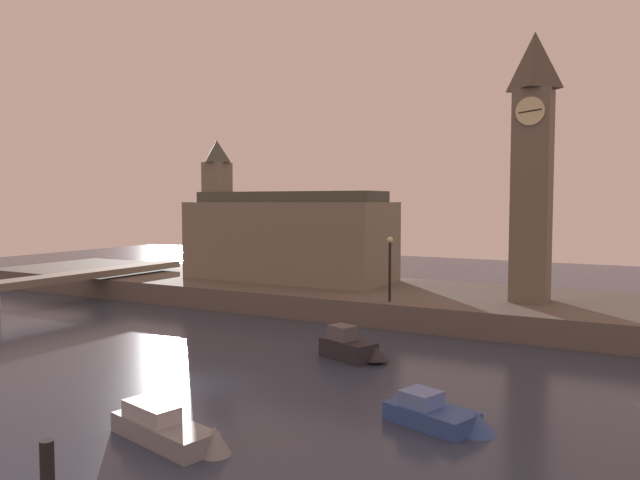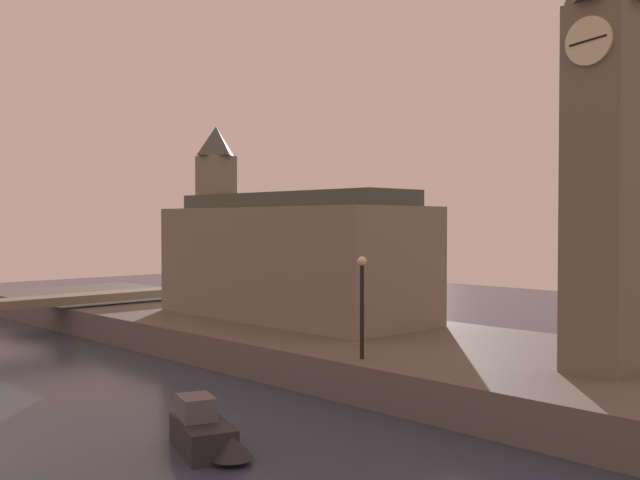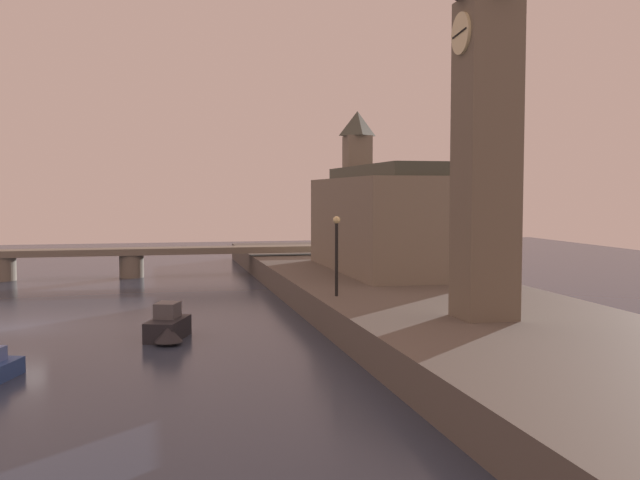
# 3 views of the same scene
# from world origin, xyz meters

# --- Properties ---
(ground_plane) EXTENTS (120.00, 120.00, 0.00)m
(ground_plane) POSITION_xyz_m (0.00, 0.00, 0.00)
(ground_plane) COLOR #2D384C
(far_embankment) EXTENTS (70.00, 12.00, 1.50)m
(far_embankment) POSITION_xyz_m (0.00, 20.00, 0.75)
(far_embankment) COLOR #5B544C
(far_embankment) RESTS_ON ground
(clock_tower) EXTENTS (2.35, 2.39, 15.96)m
(clock_tower) POSITION_xyz_m (10.19, 19.31, 9.76)
(clock_tower) COLOR #6B6051
(clock_tower) RESTS_ON far_embankment
(parliament_hall) EXTENTS (15.73, 6.57, 10.95)m
(parliament_hall) POSITION_xyz_m (-8.25, 21.10, 4.83)
(parliament_hall) COLOR slate
(parliament_hall) RESTS_ON far_embankment
(bridge_span) EXTENTS (2.04, 30.44, 2.25)m
(bridge_span) POSITION_xyz_m (-20.71, 4.96, 1.69)
(bridge_span) COLOR slate
(bridge_span) RESTS_ON ground
(streetlamp) EXTENTS (0.36, 0.36, 3.89)m
(streetlamp) POSITION_xyz_m (2.86, 15.08, 3.92)
(streetlamp) COLOR black
(streetlamp) RESTS_ON far_embankment
(boat_barge_dark) EXTENTS (3.68, 2.20, 1.58)m
(boat_barge_dark) POSITION_xyz_m (4.28, 7.01, 0.57)
(boat_barge_dark) COLOR #232328
(boat_barge_dark) RESTS_ON ground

